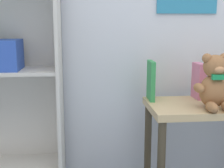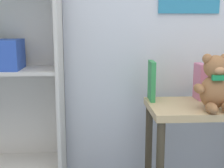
% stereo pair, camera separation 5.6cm
% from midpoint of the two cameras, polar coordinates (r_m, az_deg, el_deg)
% --- Properties ---
extents(display_table, '(0.60, 0.37, 0.64)m').
position_cam_midpoint_polar(display_table, '(1.74, 17.64, -7.52)').
color(display_table, tan).
rests_on(display_table, ground_plane).
extents(teddy_bear, '(0.21, 0.19, 0.27)m').
position_cam_midpoint_polar(teddy_bear, '(1.60, 19.32, -0.06)').
color(teddy_bear, '#99663D').
rests_on(teddy_bear, display_table).
extents(book_standing_green, '(0.03, 0.13, 0.21)m').
position_cam_midpoint_polar(book_standing_green, '(1.71, 8.19, 0.59)').
color(book_standing_green, '#33934C').
rests_on(book_standing_green, display_table).
extents(book_standing_pink, '(0.04, 0.11, 0.20)m').
position_cam_midpoint_polar(book_standing_pink, '(1.79, 16.70, 0.44)').
color(book_standing_pink, '#D17093').
rests_on(book_standing_pink, display_table).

